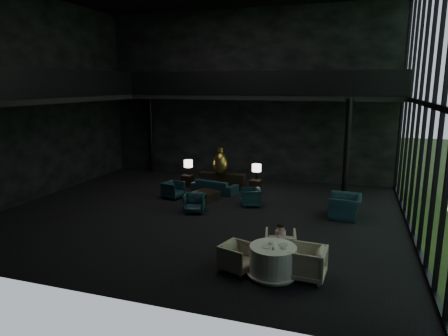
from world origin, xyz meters
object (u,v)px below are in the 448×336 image
(table_lamp_right, at_px, (257,169))
(coffee_table, at_px, (206,196))
(lounge_armchair_east, at_px, (251,197))
(child, at_px, (281,234))
(dining_chair_north, at_px, (280,243))
(sofa, at_px, (215,184))
(dining_chair_east, at_px, (307,259))
(dining_chair_west, at_px, (237,256))
(bronze_urn, at_px, (221,163))
(table_lamp_left, at_px, (188,164))
(dining_table, at_px, (273,263))
(side_table_right, at_px, (256,186))
(lounge_armchair_south, at_px, (194,203))
(window_armchair, at_px, (345,201))
(lounge_armchair_west, at_px, (173,190))
(side_table_left, at_px, (187,181))
(console, at_px, (222,180))

(table_lamp_right, relative_size, coffee_table, 0.80)
(lounge_armchair_east, bearing_deg, table_lamp_right, 168.39)
(child, bearing_deg, dining_chair_north, -81.30)
(sofa, distance_m, dining_chair_east, 8.06)
(coffee_table, height_order, dining_chair_east, dining_chair_east)
(lounge_armchair_east, xyz_separation_m, dining_chair_north, (1.90, -4.30, 0.09))
(dining_chair_north, height_order, dining_chair_west, dining_chair_north)
(table_lamp_right, height_order, dining_chair_west, table_lamp_right)
(table_lamp_right, relative_size, dining_chair_north, 0.76)
(table_lamp_right, distance_m, sofa, 1.92)
(bronze_urn, xyz_separation_m, dining_chair_north, (3.81, -6.35, -0.73))
(bronze_urn, bearing_deg, table_lamp_left, 174.87)
(dining_chair_north, bearing_deg, dining_table, 79.55)
(table_lamp_left, distance_m, lounge_armchair_east, 4.18)
(sofa, relative_size, lounge_armchair_east, 2.63)
(side_table_right, height_order, sofa, sofa)
(lounge_armchair_east, distance_m, lounge_armchair_south, 2.24)
(bronze_urn, xyz_separation_m, dining_table, (3.81, -7.39, -0.83))
(table_lamp_right, bearing_deg, dining_chair_east, -67.72)
(sofa, distance_m, dining_chair_north, 6.85)
(side_table_right, distance_m, dining_chair_west, 7.48)
(sofa, height_order, dining_table, dining_table)
(dining_chair_north, distance_m, dining_chair_east, 1.22)
(bronze_urn, relative_size, dining_table, 0.93)
(lounge_armchair_east, distance_m, window_armchair, 3.46)
(coffee_table, xyz_separation_m, child, (3.82, -4.64, 0.56))
(lounge_armchair_west, height_order, lounge_armchair_east, lounge_armchair_west)
(bronze_urn, bearing_deg, side_table_right, -1.03)
(dining_chair_north, bearing_deg, bronze_urn, -69.70)
(bronze_urn, distance_m, dining_table, 8.36)
(dining_chair_north, relative_size, dining_chair_west, 1.16)
(bronze_urn, height_order, lounge_armchair_west, bronze_urn)
(table_lamp_right, relative_size, dining_chair_east, 0.69)
(side_table_left, height_order, child, child)
(lounge_armchair_east, distance_m, dining_chair_west, 5.44)
(table_lamp_left, height_order, dining_chair_east, table_lamp_left)
(table_lamp_right, distance_m, lounge_armchair_south, 3.90)
(side_table_left, height_order, table_lamp_right, table_lamp_right)
(lounge_armchair_east, distance_m, child, 4.88)
(sofa, distance_m, dining_chair_west, 7.33)
(side_table_left, bearing_deg, lounge_armchair_south, -62.90)
(table_lamp_right, distance_m, window_armchair, 4.49)
(bronze_urn, bearing_deg, dining_chair_north, -59.06)
(table_lamp_right, distance_m, lounge_armchair_east, 2.26)
(bronze_urn, relative_size, dining_chair_west, 1.59)
(table_lamp_right, xyz_separation_m, dining_table, (2.21, -7.49, -0.67))
(console, relative_size, table_lamp_right, 3.14)
(table_lamp_left, bearing_deg, dining_table, -54.32)
(bronze_urn, xyz_separation_m, lounge_armchair_south, (0.17, -3.47, -0.80))
(sofa, height_order, dining_chair_north, dining_chair_north)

